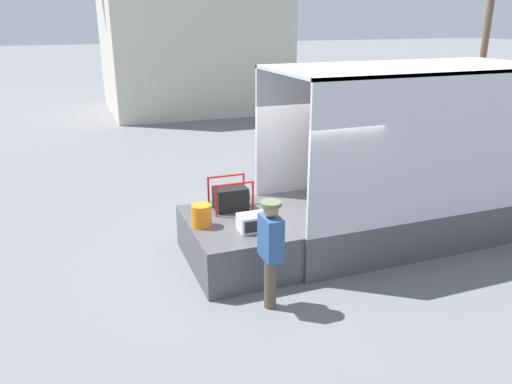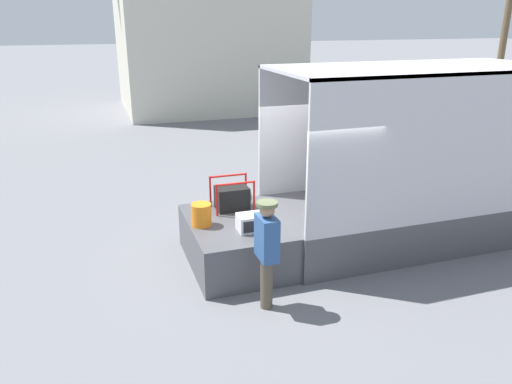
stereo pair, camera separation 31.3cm
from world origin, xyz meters
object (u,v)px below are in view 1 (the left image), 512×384
(box_truck, at_px, (467,182))
(worker_person, at_px, (271,244))
(orange_bucket, at_px, (201,216))
(microwave, at_px, (253,222))
(utility_pole, at_px, (488,25))
(portable_generator, at_px, (232,198))

(box_truck, xyz_separation_m, worker_person, (-4.92, -1.52, 0.11))
(box_truck, height_order, orange_bucket, box_truck)
(microwave, distance_m, orange_bucket, 0.87)
(box_truck, height_order, utility_pole, utility_pole)
(box_truck, relative_size, orange_bucket, 19.23)
(orange_bucket, bearing_deg, microwave, -32.13)
(microwave, distance_m, utility_pole, 17.84)
(orange_bucket, distance_m, worker_person, 1.63)
(portable_generator, height_order, utility_pole, utility_pole)
(worker_person, height_order, utility_pole, utility_pole)
(microwave, height_order, utility_pole, utility_pole)
(utility_pole, bearing_deg, orange_bucket, -147.07)
(portable_generator, xyz_separation_m, orange_bucket, (-0.71, -0.57, -0.03))
(utility_pole, bearing_deg, worker_person, -142.07)
(box_truck, relative_size, utility_pole, 1.00)
(worker_person, xyz_separation_m, utility_pole, (14.47, 11.27, 2.74))
(worker_person, bearing_deg, microwave, 83.33)
(portable_generator, xyz_separation_m, worker_person, (-0.10, -2.08, 0.01))
(orange_bucket, bearing_deg, portable_generator, 38.69)
(box_truck, distance_m, portable_generator, 4.85)
(box_truck, distance_m, worker_person, 5.15)
(worker_person, bearing_deg, orange_bucket, 111.96)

